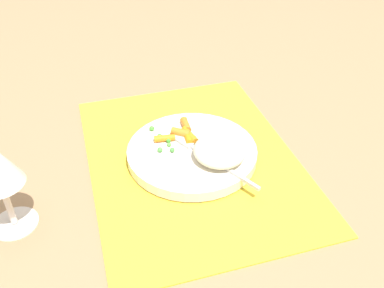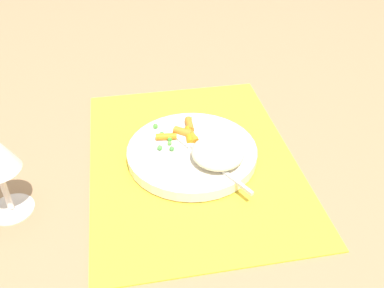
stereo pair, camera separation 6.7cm
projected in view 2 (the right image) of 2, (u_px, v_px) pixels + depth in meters
The scene contains 7 objects.
ground_plane at pixel (192, 159), 0.79m from camera, with size 2.40×2.40×0.00m, color #997551.
placemat at pixel (192, 158), 0.79m from camera, with size 0.51×0.37×0.01m, color gold.
plate at pixel (192, 153), 0.78m from camera, with size 0.24×0.24×0.02m, color silver.
rice_mound at pixel (218, 153), 0.74m from camera, with size 0.10×0.09×0.03m, color beige.
carrot_portion at pixel (185, 133), 0.80m from camera, with size 0.08×0.08×0.02m.
pea_scatter at pixel (177, 136), 0.80m from camera, with size 0.10×0.09×0.01m.
fork at pixel (204, 156), 0.76m from camera, with size 0.18×0.10×0.01m.
Camera 2 is at (-0.61, 0.11, 0.50)m, focal length 39.94 mm.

